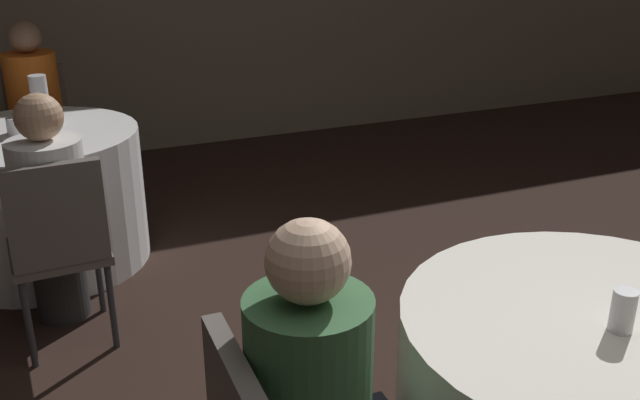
{
  "coord_description": "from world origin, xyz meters",
  "views": [
    {
      "loc": [
        -1.25,
        -1.37,
        1.79
      ],
      "look_at": [
        -0.33,
        0.82,
        0.83
      ],
      "focal_mm": 40.0,
      "sensor_mm": 36.0,
      "label": 1
    }
  ],
  "objects_px": {
    "table_far": "(41,198)",
    "person_orange_shirt": "(37,119)",
    "chair_far_south": "(58,238)",
    "chair_far_north": "(39,123)",
    "person_white_shirt": "(53,217)",
    "soda_can_silver": "(623,311)",
    "bottle_far": "(40,101)"
  },
  "relations": [
    {
      "from": "person_white_shirt",
      "to": "bottle_far",
      "type": "height_order",
      "value": "person_white_shirt"
    },
    {
      "from": "table_far",
      "to": "soda_can_silver",
      "type": "xyz_separation_m",
      "value": [
        1.41,
        -2.63,
        0.43
      ]
    },
    {
      "from": "soda_can_silver",
      "to": "person_orange_shirt",
      "type": "bearing_deg",
      "value": 111.62
    },
    {
      "from": "table_far",
      "to": "chair_far_south",
      "type": "bearing_deg",
      "value": -87.32
    },
    {
      "from": "person_orange_shirt",
      "to": "soda_can_silver",
      "type": "height_order",
      "value": "person_orange_shirt"
    },
    {
      "from": "chair_far_north",
      "to": "soda_can_silver",
      "type": "xyz_separation_m",
      "value": [
        1.35,
        -3.59,
        0.26
      ]
    },
    {
      "from": "person_orange_shirt",
      "to": "bottle_far",
      "type": "distance_m",
      "value": 0.72
    },
    {
      "from": "person_white_shirt",
      "to": "bottle_far",
      "type": "relative_size",
      "value": 4.17
    },
    {
      "from": "person_white_shirt",
      "to": "soda_can_silver",
      "type": "height_order",
      "value": "person_white_shirt"
    },
    {
      "from": "table_far",
      "to": "person_orange_shirt",
      "type": "xyz_separation_m",
      "value": [
        0.05,
        0.79,
        0.23
      ]
    },
    {
      "from": "chair_far_north",
      "to": "bottle_far",
      "type": "height_order",
      "value": "bottle_far"
    },
    {
      "from": "person_orange_shirt",
      "to": "soda_can_silver",
      "type": "relative_size",
      "value": 9.76
    },
    {
      "from": "chair_far_north",
      "to": "person_orange_shirt",
      "type": "relative_size",
      "value": 0.74
    },
    {
      "from": "table_far",
      "to": "soda_can_silver",
      "type": "distance_m",
      "value": 3.02
    },
    {
      "from": "chair_far_north",
      "to": "chair_far_south",
      "type": "xyz_separation_m",
      "value": [
        -0.01,
        -1.91,
        0.0
      ]
    },
    {
      "from": "person_orange_shirt",
      "to": "soda_can_silver",
      "type": "bearing_deg",
      "value": 115.13
    },
    {
      "from": "chair_far_north",
      "to": "person_orange_shirt",
      "type": "distance_m",
      "value": 0.17
    },
    {
      "from": "chair_far_north",
      "to": "person_white_shirt",
      "type": "xyz_separation_m",
      "value": [
        -0.02,
        -1.74,
        0.03
      ]
    },
    {
      "from": "table_far",
      "to": "person_white_shirt",
      "type": "distance_m",
      "value": 0.81
    },
    {
      "from": "table_far",
      "to": "bottle_far",
      "type": "bearing_deg",
      "value": 59.07
    },
    {
      "from": "chair_far_south",
      "to": "bottle_far",
      "type": "height_order",
      "value": "bottle_far"
    },
    {
      "from": "table_far",
      "to": "person_orange_shirt",
      "type": "height_order",
      "value": "person_orange_shirt"
    },
    {
      "from": "chair_far_north",
      "to": "person_orange_shirt",
      "type": "bearing_deg",
      "value": 90.0
    },
    {
      "from": "bottle_far",
      "to": "soda_can_silver",
      "type": "bearing_deg",
      "value": -64.15
    },
    {
      "from": "person_orange_shirt",
      "to": "person_white_shirt",
      "type": "height_order",
      "value": "person_orange_shirt"
    },
    {
      "from": "chair_far_south",
      "to": "soda_can_silver",
      "type": "xyz_separation_m",
      "value": [
        1.36,
        -1.68,
        0.26
      ]
    },
    {
      "from": "table_far",
      "to": "chair_far_north",
      "type": "bearing_deg",
      "value": 86.5
    },
    {
      "from": "soda_can_silver",
      "to": "chair_far_south",
      "type": "bearing_deg",
      "value": 129.03
    },
    {
      "from": "person_orange_shirt",
      "to": "person_white_shirt",
      "type": "distance_m",
      "value": 1.58
    },
    {
      "from": "chair_far_south",
      "to": "person_orange_shirt",
      "type": "bearing_deg",
      "value": 87.19
    },
    {
      "from": "table_far",
      "to": "chair_far_south",
      "type": "height_order",
      "value": "chair_far_south"
    },
    {
      "from": "table_far",
      "to": "person_orange_shirt",
      "type": "relative_size",
      "value": 0.91
    }
  ]
}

